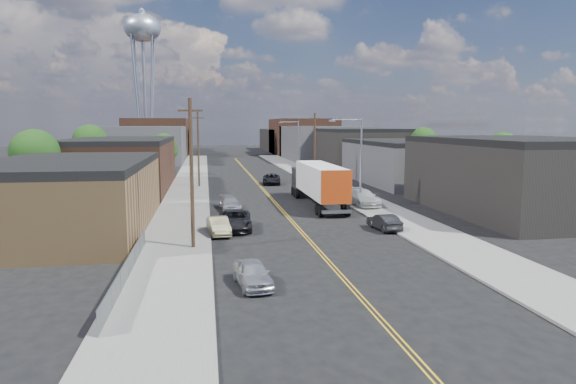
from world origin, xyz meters
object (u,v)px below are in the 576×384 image
object	(u,v)px
car_right_oncoming	(384,222)
car_left_a	(253,274)
car_left_b	(219,226)
car_left_c	(235,220)
car_right_lot_b	(363,198)
semi_truck	(317,181)
car_ahead_truck	(272,179)
car_right_lot_c	(333,185)
car_right_lot_a	(354,195)
car_left_d	(230,203)
water_tower	(143,34)

from	to	relation	value
car_right_oncoming	car_left_a	bearing A→B (deg)	41.40
car_left_b	car_left_c	xyz separation A→B (m)	(1.33, 1.66, 0.11)
car_left_c	car_right_lot_b	bearing A→B (deg)	37.89
semi_truck	car_ahead_truck	distance (m)	19.45
car_left_c	car_right_lot_b	xyz separation A→B (m)	(13.50, 9.54, 0.18)
car_right_oncoming	car_right_lot_c	distance (m)	22.78
car_left_b	car_left_c	distance (m)	2.13
semi_truck	car_right_lot_a	distance (m)	4.36
car_left_d	car_right_lot_c	bearing A→B (deg)	33.87
car_left_c	semi_truck	bearing A→B (deg)	54.54
car_ahead_truck	car_left_b	bearing A→B (deg)	-96.84
car_right_lot_a	car_ahead_truck	xyz separation A→B (m)	(-6.38, 18.99, -0.17)
car_left_c	car_right_lot_a	world-z (taller)	car_right_lot_a
car_right_lot_b	car_right_lot_c	size ratio (longest dim) A/B	1.23
car_right_oncoming	car_right_lot_a	bearing A→B (deg)	-102.64
car_right_lot_c	car_ahead_truck	distance (m)	12.04
car_left_b	water_tower	bearing A→B (deg)	92.55
car_left_d	car_right_oncoming	world-z (taller)	car_right_oncoming
car_ahead_truck	car_left_d	bearing A→B (deg)	-100.71
car_right_oncoming	car_ahead_truck	xyz separation A→B (m)	(-4.78, 32.93, 0.09)
car_left_c	car_right_lot_a	size ratio (longest dim) A/B	1.04
car_left_c	car_right_oncoming	size ratio (longest dim) A/B	1.42
car_left_b	car_right_oncoming	bearing A→B (deg)	-7.95
car_right_lot_a	car_ahead_truck	bearing A→B (deg)	77.01
water_tower	car_right_lot_b	xyz separation A→B (m)	(30.42, -84.46, -29.69)
water_tower	car_left_b	size ratio (longest dim) A/B	9.09
water_tower	car_ahead_truck	bearing A→B (deg)	-69.29
car_ahead_truck	car_right_lot_a	bearing A→B (deg)	-64.14
semi_truck	car_left_b	distance (m)	17.15
car_ahead_truck	semi_truck	bearing A→B (deg)	-75.84
car_right_lot_a	car_right_lot_c	world-z (taller)	car_right_lot_c
car_left_a	car_left_c	size ratio (longest dim) A/B	0.71
car_left_a	car_left_b	size ratio (longest dim) A/B	0.98
semi_truck	car_right_lot_c	distance (m)	10.02
water_tower	car_left_b	xyz separation A→B (m)	(15.60, -95.66, -29.98)
car_right_lot_a	water_tower	bearing A→B (deg)	78.67
semi_truck	car_right_lot_a	bearing A→B (deg)	3.86
car_left_d	car_right_lot_c	world-z (taller)	car_right_lot_c
water_tower	car_left_c	xyz separation A→B (m)	(16.93, -94.00, -29.87)
water_tower	semi_truck	distance (m)	90.79
semi_truck	car_right_lot_b	world-z (taller)	semi_truck
water_tower	car_right_lot_c	bearing A→B (deg)	-67.59
car_left_c	car_right_lot_c	world-z (taller)	car_right_lot_c
car_right_lot_b	car_right_lot_c	world-z (taller)	car_right_lot_b
car_left_a	car_ahead_truck	bearing A→B (deg)	74.27
car_left_a	car_left_c	world-z (taller)	car_left_c
semi_truck	car_right_oncoming	bearing A→B (deg)	-79.44
water_tower	car_right_lot_c	xyz separation A→B (m)	(30.20, -73.22, -29.73)
car_ahead_truck	car_right_lot_b	bearing A→B (deg)	-65.60
car_left_d	car_right_lot_b	distance (m)	13.43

